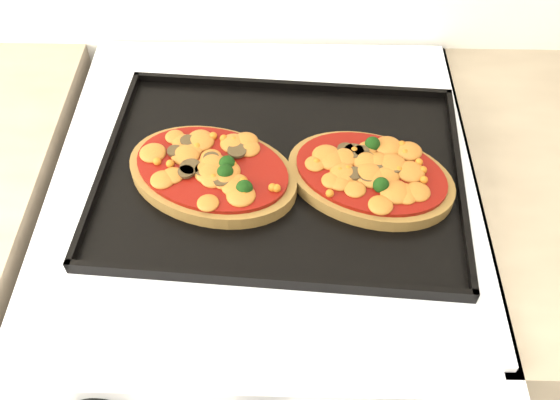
# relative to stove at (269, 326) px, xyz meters

# --- Properties ---
(stove) EXTENTS (0.60, 0.60, 0.91)m
(stove) POSITION_rel_stove_xyz_m (0.00, 0.00, 0.00)
(stove) COLOR silver
(stove) RESTS_ON floor
(baking_tray) EXTENTS (0.52, 0.40, 0.02)m
(baking_tray) POSITION_rel_stove_xyz_m (0.02, -0.01, 0.47)
(baking_tray) COLOR black
(baking_tray) RESTS_ON stove
(pizza_left) EXTENTS (0.28, 0.23, 0.03)m
(pizza_left) POSITION_rel_stove_xyz_m (-0.07, -0.03, 0.48)
(pizza_left) COLOR brown
(pizza_left) RESTS_ON baking_tray
(pizza_right) EXTENTS (0.27, 0.22, 0.03)m
(pizza_right) POSITION_rel_stove_xyz_m (0.14, -0.03, 0.48)
(pizza_right) COLOR brown
(pizza_right) RESTS_ON baking_tray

